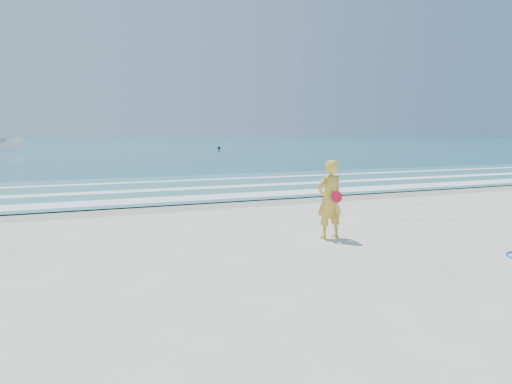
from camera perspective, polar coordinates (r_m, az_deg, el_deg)
name	(u,v)px	position (r m, az deg, el deg)	size (l,w,h in m)	color
ground	(350,278)	(8.67, 10.68, -9.60)	(400.00, 400.00, 0.00)	silver
wet_sand	(199,205)	(16.75, -6.52, -1.43)	(400.00, 2.40, 0.00)	#B2A893
ocean	(70,142)	(112.03, -20.51, 5.40)	(400.00, 190.00, 0.04)	#19727F
shallow	(166,187)	(21.55, -10.26, 0.51)	(400.00, 10.00, 0.01)	#59B7AD
foam_near	(189,198)	(17.98, -7.69, -0.70)	(400.00, 1.40, 0.01)	white
foam_mid	(170,189)	(20.77, -9.78, 0.30)	(400.00, 0.90, 0.01)	white
foam_far	(154,182)	(23.98, -11.56, 1.16)	(400.00, 0.60, 0.01)	white
boat	(4,143)	(64.92, -26.88, 5.04)	(1.88, 4.99, 1.93)	silver
buoy	(219,148)	(63.57, -4.24, 5.05)	(0.37, 0.37, 0.37)	black
woman	(330,199)	(11.50, 8.41, -0.83)	(0.69, 0.48, 1.80)	gold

